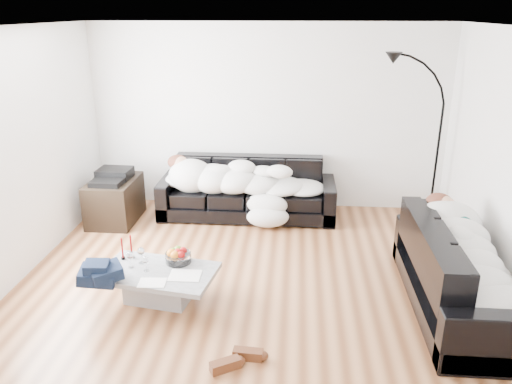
# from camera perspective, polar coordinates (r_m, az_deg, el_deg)

# --- Properties ---
(ground) EXTENTS (5.00, 5.00, 0.00)m
(ground) POSITION_cam_1_polar(r_m,az_deg,el_deg) (5.47, -0.27, -9.98)
(ground) COLOR brown
(ground) RESTS_ON ground
(wall_back) EXTENTS (5.00, 0.02, 2.60)m
(wall_back) POSITION_cam_1_polar(r_m,az_deg,el_deg) (7.12, 1.32, 8.45)
(wall_back) COLOR silver
(wall_back) RESTS_ON ground
(wall_left) EXTENTS (0.02, 4.50, 2.60)m
(wall_left) POSITION_cam_1_polar(r_m,az_deg,el_deg) (5.73, -26.11, 3.44)
(wall_left) COLOR silver
(wall_left) RESTS_ON ground
(ceiling) EXTENTS (5.00, 5.00, 0.00)m
(ceiling) POSITION_cam_1_polar(r_m,az_deg,el_deg) (4.73, -0.32, 18.38)
(ceiling) COLOR white
(ceiling) RESTS_ON ground
(sofa_back) EXTENTS (2.42, 0.84, 0.79)m
(sofa_back) POSITION_cam_1_polar(r_m,az_deg,el_deg) (6.94, -1.01, 0.37)
(sofa_back) COLOR black
(sofa_back) RESTS_ON ground
(sofa_right) EXTENTS (0.88, 2.05, 0.83)m
(sofa_right) POSITION_cam_1_polar(r_m,az_deg,el_deg) (5.19, 22.46, -8.22)
(sofa_right) COLOR black
(sofa_right) RESTS_ON ground
(sleeper_back) EXTENTS (2.05, 0.71, 0.41)m
(sleeper_back) POSITION_cam_1_polar(r_m,az_deg,el_deg) (6.82, -1.06, 2.04)
(sleeper_back) COLOR white
(sleeper_back) RESTS_ON sofa_back
(sleeper_right) EXTENTS (0.74, 1.76, 0.43)m
(sleeper_right) POSITION_cam_1_polar(r_m,az_deg,el_deg) (5.09, 22.79, -6.03)
(sleeper_right) COLOR white
(sleeper_right) RESTS_ON sofa_right
(teal_cushion) EXTENTS (0.42, 0.38, 0.20)m
(teal_cushion) POSITION_cam_1_polar(r_m,az_deg,el_deg) (5.60, 20.46, -2.41)
(teal_cushion) COLOR #0B4E46
(teal_cushion) RESTS_ON sofa_right
(coffee_table) EXTENTS (1.21, 0.83, 0.33)m
(coffee_table) POSITION_cam_1_polar(r_m,az_deg,el_deg) (5.14, -11.06, -10.40)
(coffee_table) COLOR #939699
(coffee_table) RESTS_ON ground
(fruit_bowl) EXTENTS (0.33, 0.33, 0.16)m
(fruit_bowl) POSITION_cam_1_polar(r_m,az_deg,el_deg) (5.15, -8.90, -7.13)
(fruit_bowl) COLOR white
(fruit_bowl) RESTS_ON coffee_table
(wine_glass_a) EXTENTS (0.09, 0.09, 0.17)m
(wine_glass_a) POSITION_cam_1_polar(r_m,az_deg,el_deg) (5.20, -12.98, -7.09)
(wine_glass_a) COLOR white
(wine_glass_a) RESTS_ON coffee_table
(wine_glass_b) EXTENTS (0.09, 0.09, 0.17)m
(wine_glass_b) POSITION_cam_1_polar(r_m,az_deg,el_deg) (5.14, -14.16, -7.51)
(wine_glass_b) COLOR white
(wine_glass_b) RESTS_ON coffee_table
(wine_glass_c) EXTENTS (0.07, 0.07, 0.16)m
(wine_glass_c) POSITION_cam_1_polar(r_m,az_deg,el_deg) (5.04, -12.47, -8.02)
(wine_glass_c) COLOR white
(wine_glass_c) RESTS_ON coffee_table
(candle_left) EXTENTS (0.05, 0.05, 0.23)m
(candle_left) POSITION_cam_1_polar(r_m,az_deg,el_deg) (5.31, -15.03, -6.31)
(candle_left) COLOR maroon
(candle_left) RESTS_ON coffee_table
(candle_right) EXTENTS (0.06, 0.06, 0.25)m
(candle_right) POSITION_cam_1_polar(r_m,az_deg,el_deg) (5.31, -14.08, -6.08)
(candle_right) COLOR maroon
(candle_right) RESTS_ON coffee_table
(newspaper_a) EXTENTS (0.31, 0.24, 0.01)m
(newspaper_a) POSITION_cam_1_polar(r_m,az_deg,el_deg) (4.92, -8.12, -9.40)
(newspaper_a) COLOR silver
(newspaper_a) RESTS_ON coffee_table
(newspaper_b) EXTENTS (0.26, 0.20, 0.01)m
(newspaper_b) POSITION_cam_1_polar(r_m,az_deg,el_deg) (4.86, -11.79, -10.09)
(newspaper_b) COLOR silver
(newspaper_b) RESTS_ON coffee_table
(navy_jacket) EXTENTS (0.46, 0.44, 0.18)m
(navy_jacket) POSITION_cam_1_polar(r_m,az_deg,el_deg) (4.93, -17.26, -7.99)
(navy_jacket) COLOR black
(navy_jacket) RESTS_ON coffee_table
(shoes) EXTENTS (0.50, 0.43, 0.10)m
(shoes) POSITION_cam_1_polar(r_m,az_deg,el_deg) (4.32, -2.28, -18.58)
(shoes) COLOR #472311
(shoes) RESTS_ON ground
(av_cabinet) EXTENTS (0.59, 0.86, 0.59)m
(av_cabinet) POSITION_cam_1_polar(r_m,az_deg,el_deg) (7.07, -15.84, -0.93)
(av_cabinet) COLOR black
(av_cabinet) RESTS_ON ground
(stereo) EXTENTS (0.45, 0.36, 0.13)m
(stereo) POSITION_cam_1_polar(r_m,az_deg,el_deg) (6.96, -16.11, 1.83)
(stereo) COLOR black
(stereo) RESTS_ON av_cabinet
(floor_lamp) EXTENTS (0.74, 0.33, 1.98)m
(floor_lamp) POSITION_cam_1_polar(r_m,az_deg,el_deg) (7.01, 20.04, 4.43)
(floor_lamp) COLOR black
(floor_lamp) RESTS_ON ground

